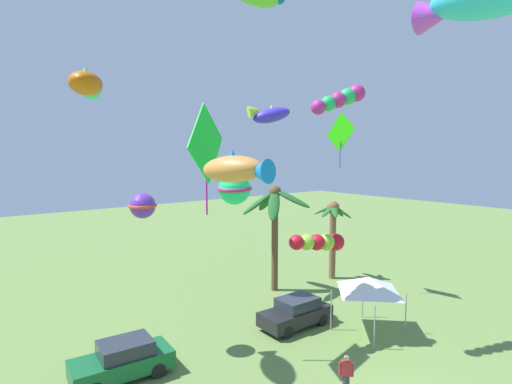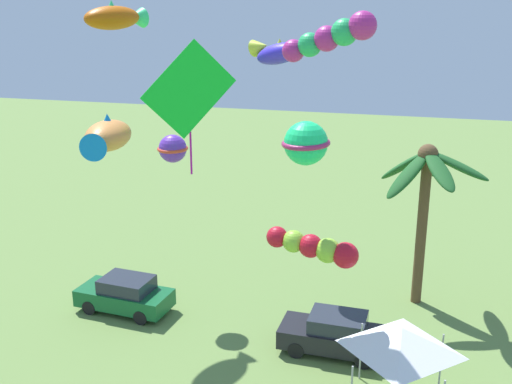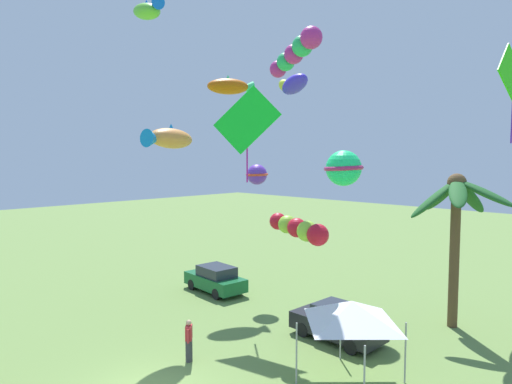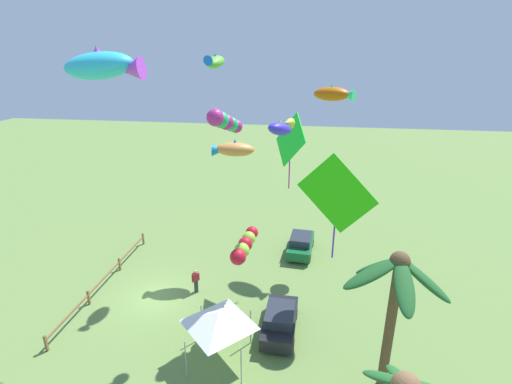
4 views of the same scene
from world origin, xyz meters
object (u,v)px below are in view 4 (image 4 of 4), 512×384
kite_fish_3 (281,128)px  kite_diamond_9 (337,195)px  kite_ball_0 (329,177)px  palm_tree_0 (395,287)px  kite_tube_6 (244,246)px  kite_fish_5 (233,149)px  kite_fish_8 (103,66)px  kite_tube_4 (225,122)px  kite_diamond_10 (290,141)px  parked_car_1 (280,320)px  festival_tent (219,318)px  kite_ball_1 (343,202)px  kite_fish_2 (334,94)px  spectator_0 (196,281)px  parked_car_0 (301,244)px  kite_fish_7 (215,62)px

kite_fish_3 → kite_diamond_9: size_ratio=0.64×
kite_ball_0 → kite_diamond_9: size_ratio=0.48×
palm_tree_0 → kite_tube_6: size_ratio=2.28×
kite_fish_5 → kite_fish_8: 9.18m
kite_tube_4 → kite_diamond_10: bearing=153.0°
parked_car_1 → kite_fish_3: bearing=-170.4°
festival_tent → kite_ball_1: bearing=126.4°
kite_fish_3 → kite_ball_0: bearing=150.5°
kite_fish_2 → kite_fish_3: kite_fish_2 is taller
spectator_0 → kite_fish_8: size_ratio=0.40×
parked_car_1 → kite_ball_1: kite_ball_1 is taller
kite_ball_1 → kite_tube_4: kite_tube_4 is taller
kite_tube_6 → kite_fish_8: (-0.34, -6.73, 8.86)m
palm_tree_0 → festival_tent: size_ratio=2.42×
kite_ball_1 → kite_diamond_10: size_ratio=0.54×
kite_fish_2 → kite_diamond_10: 5.29m
kite_ball_0 → spectator_0: bearing=-61.6°
kite_ball_1 → kite_tube_6: size_ratio=0.84×
kite_ball_0 → kite_fish_2: kite_fish_2 is taller
kite_ball_0 → festival_tent: bearing=-28.4°
parked_car_1 → kite_tube_6: (-0.48, -1.99, 4.13)m
kite_ball_0 → kite_ball_1: bearing=5.4°
kite_ball_1 → kite_fish_2: kite_fish_2 is taller
spectator_0 → kite_tube_6: kite_tube_6 is taller
kite_ball_1 → kite_tube_6: 5.58m
kite_diamond_10 → kite_diamond_9: bearing=10.7°
kite_diamond_10 → kite_ball_1: bearing=40.1°
spectator_0 → kite_tube_6: 5.91m
kite_ball_1 → kite_tube_4: (1.72, -5.70, 4.27)m
parked_car_1 → kite_tube_6: size_ratio=1.29×
spectator_0 → kite_ball_1: size_ratio=0.63×
kite_tube_4 → parked_car_1: bearing=88.3°
kite_fish_8 → spectator_0: bearing=122.6°
festival_tent → kite_fish_3: 9.78m
parked_car_1 → kite_tube_4: size_ratio=1.47×
spectator_0 → kite_tube_4: 11.29m
kite_fish_2 → kite_fish_5: kite_fish_2 is taller
festival_tent → kite_tube_6: bearing=165.6°
palm_tree_0 → kite_fish_2: bearing=-168.8°
palm_tree_0 → kite_ball_0: 10.38m
kite_tube_6 → kite_fish_8: bearing=-92.8°
kite_ball_1 → parked_car_1: bearing=-58.6°
kite_tube_6 → kite_diamond_9: bearing=33.1°
parked_car_0 → kite_fish_2: size_ratio=1.35×
kite_ball_0 → kite_fish_2: size_ratio=0.55×
parked_car_1 → kite_ball_0: (-7.16, 2.44, 5.93)m
kite_fish_2 → kite_diamond_9: (15.04, -0.45, -1.49)m
kite_fish_5 → kite_fish_7: bearing=-87.9°
festival_tent → kite_tube_4: (-2.47, -0.02, 8.92)m
kite_ball_1 → kite_diamond_9: bearing=-6.9°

